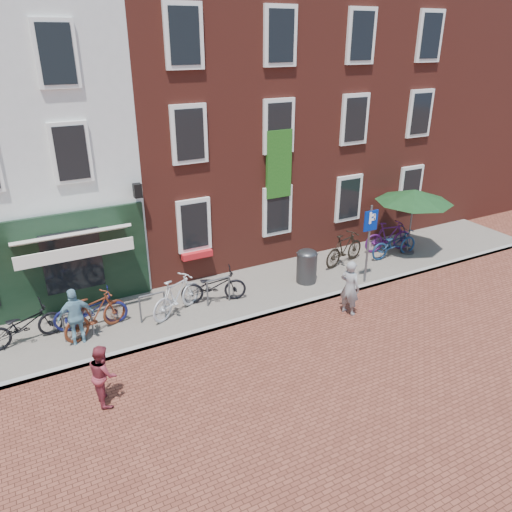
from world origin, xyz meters
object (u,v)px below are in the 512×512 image
woman (350,288)px  bicycle_6 (394,243)px  parasol (415,193)px  bicycle_1 (95,314)px  bicycle_2 (90,310)px  bicycle_4 (214,286)px  litter_bin (307,264)px  bicycle_5 (344,249)px  bicycle_7 (388,237)px  parking_sign (369,233)px  boy (103,374)px  cafe_person (76,316)px  bicycle_0 (24,325)px  bicycle_3 (177,296)px

woman → bicycle_6: bearing=-79.7°
parasol → bicycle_1: size_ratio=1.43×
bicycle_2 → bicycle_6: same height
bicycle_4 → woman: bearing=-110.5°
litter_bin → bicycle_2: size_ratio=0.61×
bicycle_2 → bicycle_5: size_ratio=1.03×
bicycle_6 → bicycle_7: bicycle_7 is taller
parking_sign → parasol: parking_sign is taller
bicycle_1 → bicycle_6: 10.48m
parasol → bicycle_6: (-0.73, -0.04, -1.74)m
bicycle_5 → parasol: bearing=-110.4°
boy → bicycle_4: (3.85, 2.87, -0.10)m
bicycle_4 → bicycle_1: bearing=107.3°
woman → bicycle_4: bearing=33.2°
cafe_person → bicycle_1: bearing=-156.4°
parking_sign → bicycle_4: 5.11m
litter_bin → bicycle_5: 1.99m
litter_bin → bicycle_0: 8.36m
boy → bicycle_6: 11.25m
cafe_person → bicycle_2: cafe_person is taller
parking_sign → bicycle_0: (-10.03, 1.39, -1.19)m
bicycle_0 → bicycle_2: bearing=-99.5°
boy → bicycle_2: (0.33, 3.13, -0.10)m
litter_bin → bicycle_3: litter_bin is taller
parasol → bicycle_3: bearing=-178.7°
bicycle_5 → bicycle_3: bearing=80.6°
bicycle_2 → bicycle_3: 2.35m
litter_bin → woman: size_ratio=0.72×
litter_bin → bicycle_7: size_ratio=0.63×
bicycle_1 → bicycle_2: 0.39m
bicycle_4 → bicycle_3: bearing=112.6°
litter_bin → bicycle_6: 3.87m
bicycle_1 → cafe_person: bearing=93.7°
woman → bicycle_0: 8.81m
parasol → cafe_person: (-11.72, -0.43, -1.48)m
bicycle_3 → bicycle_6: size_ratio=0.97×
boy → cafe_person: (-0.12, 2.49, 0.16)m
bicycle_1 → bicycle_0: bearing=53.4°
boy → parking_sign: bearing=-79.6°
bicycle_2 → bicycle_1: bearing=-164.0°
parking_sign → bicycle_6: parking_sign is taller
litter_bin → bicycle_7: bearing=9.9°
bicycle_3 → bicycle_6: 8.23m
bicycle_6 → bicycle_3: bearing=91.9°
litter_bin → bicycle_7: 4.10m
cafe_person → bicycle_3: cafe_person is taller
litter_bin → boy: (-7.01, -2.67, -0.01)m
bicycle_1 → bicycle_5: size_ratio=1.00×
cafe_person → bicycle_6: cafe_person is taller
bicycle_3 → bicycle_5: size_ratio=1.00×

